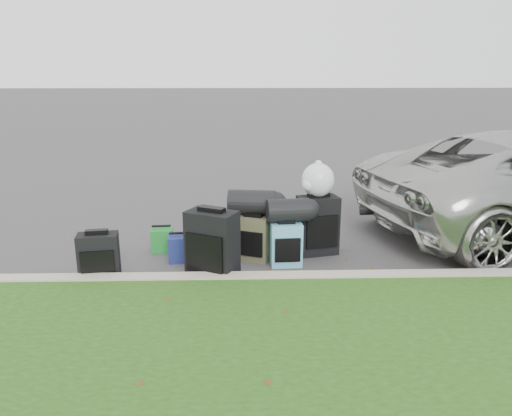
{
  "coord_description": "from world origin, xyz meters",
  "views": [
    {
      "loc": [
        -0.28,
        -5.92,
        2.25
      ],
      "look_at": [
        -0.1,
        0.2,
        0.55
      ],
      "focal_mm": 35.0,
      "sensor_mm": 36.0,
      "label": 1
    }
  ],
  "objects_px": {
    "suitcase_olive": "(254,238)",
    "suitcase_teal": "(286,245)",
    "suitcase_large_black_right": "(317,225)",
    "tote_navy": "(181,248)",
    "suitcase_small_black": "(99,258)",
    "tote_green": "(162,240)",
    "suitcase_large_black_left": "(212,245)"
  },
  "relations": [
    {
      "from": "suitcase_large_black_right",
      "to": "tote_green",
      "type": "relative_size",
      "value": 2.46
    },
    {
      "from": "suitcase_small_black",
      "to": "suitcase_large_black_right",
      "type": "distance_m",
      "value": 2.64
    },
    {
      "from": "suitcase_olive",
      "to": "suitcase_teal",
      "type": "relative_size",
      "value": 1.05
    },
    {
      "from": "suitcase_large_black_left",
      "to": "suitcase_olive",
      "type": "xyz_separation_m",
      "value": [
        0.47,
        0.55,
        -0.11
      ]
    },
    {
      "from": "suitcase_large_black_left",
      "to": "suitcase_teal",
      "type": "relative_size",
      "value": 1.49
    },
    {
      "from": "tote_green",
      "to": "suitcase_large_black_right",
      "type": "bearing_deg",
      "value": -8.14
    },
    {
      "from": "suitcase_large_black_left",
      "to": "tote_navy",
      "type": "distance_m",
      "value": 0.71
    },
    {
      "from": "suitcase_olive",
      "to": "suitcase_large_black_right",
      "type": "xyz_separation_m",
      "value": [
        0.81,
        0.2,
        0.1
      ]
    },
    {
      "from": "suitcase_small_black",
      "to": "suitcase_large_black_left",
      "type": "distance_m",
      "value": 1.25
    },
    {
      "from": "suitcase_small_black",
      "to": "tote_green",
      "type": "distance_m",
      "value": 1.06
    },
    {
      "from": "suitcase_small_black",
      "to": "suitcase_teal",
      "type": "relative_size",
      "value": 1.04
    },
    {
      "from": "suitcase_large_black_left",
      "to": "tote_green",
      "type": "relative_size",
      "value": 2.58
    },
    {
      "from": "suitcase_large_black_right",
      "to": "tote_navy",
      "type": "xyz_separation_m",
      "value": [
        -1.69,
        -0.22,
        -0.21
      ]
    },
    {
      "from": "suitcase_teal",
      "to": "suitcase_large_black_right",
      "type": "xyz_separation_m",
      "value": [
        0.43,
        0.41,
        0.11
      ]
    },
    {
      "from": "suitcase_small_black",
      "to": "tote_green",
      "type": "relative_size",
      "value": 1.8
    },
    {
      "from": "suitcase_small_black",
      "to": "suitcase_olive",
      "type": "xyz_separation_m",
      "value": [
        1.71,
        0.59,
        0.0
      ]
    },
    {
      "from": "suitcase_olive",
      "to": "tote_navy",
      "type": "xyz_separation_m",
      "value": [
        -0.88,
        -0.02,
        -0.11
      ]
    },
    {
      "from": "suitcase_olive",
      "to": "tote_navy",
      "type": "relative_size",
      "value": 1.73
    },
    {
      "from": "suitcase_olive",
      "to": "tote_green",
      "type": "height_order",
      "value": "suitcase_olive"
    },
    {
      "from": "suitcase_olive",
      "to": "suitcase_large_black_right",
      "type": "height_order",
      "value": "suitcase_large_black_right"
    },
    {
      "from": "suitcase_olive",
      "to": "suitcase_teal",
      "type": "xyz_separation_m",
      "value": [
        0.38,
        -0.21,
        -0.01
      ]
    },
    {
      "from": "suitcase_large_black_left",
      "to": "suitcase_large_black_right",
      "type": "xyz_separation_m",
      "value": [
        1.28,
        0.75,
        -0.02
      ]
    },
    {
      "from": "suitcase_large_black_left",
      "to": "tote_green",
      "type": "xyz_separation_m",
      "value": [
        -0.7,
        0.87,
        -0.24
      ]
    },
    {
      "from": "tote_green",
      "to": "tote_navy",
      "type": "xyz_separation_m",
      "value": [
        0.28,
        -0.34,
        0.01
      ]
    },
    {
      "from": "suitcase_large_black_left",
      "to": "suitcase_teal",
      "type": "bearing_deg",
      "value": 48.84
    },
    {
      "from": "suitcase_small_black",
      "to": "tote_green",
      "type": "bearing_deg",
      "value": 50.93
    },
    {
      "from": "suitcase_large_black_left",
      "to": "suitcase_teal",
      "type": "xyz_separation_m",
      "value": [
        0.85,
        0.35,
        -0.13
      ]
    },
    {
      "from": "suitcase_large_black_left",
      "to": "suitcase_small_black",
      "type": "bearing_deg",
      "value": -151.87
    },
    {
      "from": "suitcase_large_black_left",
      "to": "suitcase_teal",
      "type": "height_order",
      "value": "suitcase_large_black_left"
    },
    {
      "from": "suitcase_small_black",
      "to": "tote_green",
      "type": "height_order",
      "value": "suitcase_small_black"
    },
    {
      "from": "suitcase_teal",
      "to": "tote_green",
      "type": "bearing_deg",
      "value": 157.46
    },
    {
      "from": "suitcase_small_black",
      "to": "tote_navy",
      "type": "relative_size",
      "value": 1.71
    }
  ]
}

